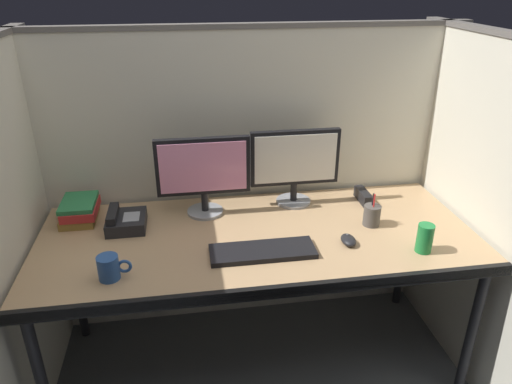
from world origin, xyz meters
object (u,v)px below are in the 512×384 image
Objects in this scene: keyboard_main at (263,251)px; computer_mouse at (348,240)px; book_stack at (80,210)px; desk_phone at (125,221)px; monitor_left at (203,171)px; red_stapler at (363,196)px; monitor_right at (295,162)px; pen_cup at (372,215)px; soda_can at (425,238)px; coffee_mug at (109,268)px; desk at (258,245)px.

computer_mouse is at bearing 3.17° from keyboard_main.
desk_phone is (0.21, -0.11, -0.02)m from book_stack.
monitor_left is 2.87× the size of red_stapler.
monitor_right is 0.44m from pen_cup.
coffee_mug is (-1.25, 0.01, -0.01)m from soda_can.
computer_mouse is (0.58, -0.37, -0.20)m from monitor_left.
monitor_right reaches higher than book_stack.
monitor_left is 2.73× the size of pen_cup.
soda_can is 0.49m from red_stapler.
red_stapler reaches higher than computer_mouse.
monitor_left is at bearing 51.13° from coffee_mug.
desk_phone is at bearing -170.85° from monitor_right.
pen_cup is 0.28m from soda_can.
monitor_right is 4.48× the size of computer_mouse.
soda_can is (0.86, -0.48, -0.15)m from monitor_left.
monitor_left is 2.26× the size of desk_phone.
coffee_mug is (-0.59, -0.08, 0.04)m from keyboard_main.
desk_phone is 0.39m from coffee_mug.
computer_mouse reaches higher than keyboard_main.
computer_mouse is 0.97m from coffee_mug.
coffee_mug is at bearing -172.43° from keyboard_main.
monitor_right reaches higher than coffee_mug.
monitor_left is (-0.22, 0.25, 0.27)m from desk.
computer_mouse is at bearing -17.01° from desk_phone.
red_stapler is 1.26m from coffee_mug.
desk_phone is 1.29m from soda_can.
coffee_mug reaches higher than keyboard_main.
monitor_left is 3.41× the size of coffee_mug.
soda_can reaches higher than desk_phone.
book_stack is at bearing 179.21° from red_stapler.
soda_can is (0.28, -0.10, 0.04)m from computer_mouse.
soda_can reaches higher than coffee_mug.
pen_cup is (1.10, -0.15, 0.02)m from desk_phone.
monitor_right is at bearing 9.15° from desk_phone.
book_stack reaches higher than coffee_mug.
coffee_mug reaches higher than computer_mouse.
monitor_left is 1.98× the size of book_stack.
pen_cup is 1.14m from coffee_mug.
pen_cup is at bearing 1.63° from desk.
keyboard_main is (0.21, -0.40, -0.20)m from monitor_left.
keyboard_main is 2.73× the size of pen_cup.
coffee_mug reaches higher than desk.
desk is 0.53m from pen_cup.
pen_cup reaches higher than red_stapler.
keyboard_main is (-0.01, -0.15, 0.06)m from desk.
keyboard_main is 4.48× the size of computer_mouse.
desk_phone is (-0.58, 0.16, 0.08)m from desk.
coffee_mug is (-0.38, -0.47, -0.17)m from monitor_left.
monitor_right is 0.98m from coffee_mug.
monitor_right is at bearing 5.50° from monitor_left.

